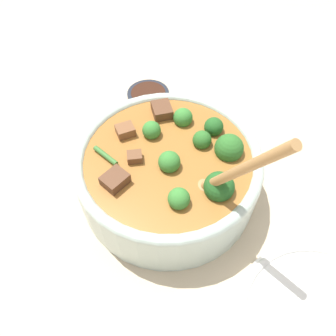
# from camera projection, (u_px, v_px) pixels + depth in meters

# --- Properties ---
(ground_plane) EXTENTS (4.00, 4.00, 0.00)m
(ground_plane) POSITION_uv_depth(u_px,v_px,m) (168.00, 189.00, 0.52)
(ground_plane) COLOR #C6B293
(stew_bowl) EXTENTS (0.27, 0.27, 0.24)m
(stew_bowl) POSITION_uv_depth(u_px,v_px,m) (169.00, 170.00, 0.48)
(stew_bowl) COLOR #B2C6BC
(stew_bowl) RESTS_ON ground_plane
(condiment_bowl) EXTENTS (0.08, 0.08, 0.04)m
(condiment_bowl) POSITION_uv_depth(u_px,v_px,m) (149.00, 99.00, 0.62)
(condiment_bowl) COLOR #232833
(condiment_bowl) RESTS_ON ground_plane
(empty_plate) EXTENTS (0.22, 0.22, 0.02)m
(empty_plate) POSITION_uv_depth(u_px,v_px,m) (325.00, 328.00, 0.39)
(empty_plate) COLOR white
(empty_plate) RESTS_ON ground_plane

